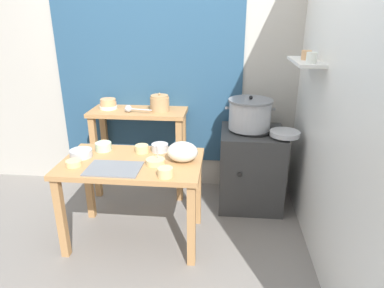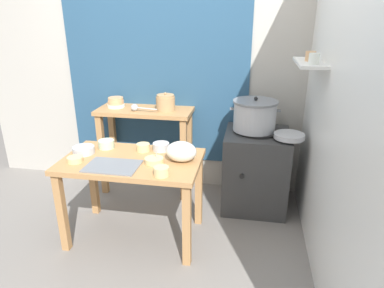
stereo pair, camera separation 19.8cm
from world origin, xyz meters
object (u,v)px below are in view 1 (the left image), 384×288
(prep_bowl_2, at_px, (155,161))
(prep_bowl_3, at_px, (142,148))
(wide_pan, at_px, (285,133))
(stove_block, at_px, (251,168))
(prep_table, at_px, (133,173))
(clay_pot, at_px, (160,103))
(prep_bowl_0, at_px, (74,163))
(prep_bowl_5, at_px, (103,146))
(steamer_pot, at_px, (250,114))
(prep_bowl_4, at_px, (165,172))
(prep_bowl_1, at_px, (81,153))
(plastic_bag, at_px, (182,152))
(ladle, at_px, (129,109))
(prep_bowl_6, at_px, (160,147))
(serving_tray, at_px, (114,169))
(back_shelf_table, at_px, (139,131))
(bowl_stack_enamel, at_px, (108,104))

(prep_bowl_2, xyz_separation_m, prep_bowl_3, (-0.16, 0.22, 0.01))
(wide_pan, bearing_deg, stove_block, 149.86)
(prep_table, relative_size, wide_pan, 4.14)
(clay_pot, height_order, prep_bowl_2, clay_pot)
(prep_bowl_0, distance_m, prep_bowl_5, 0.35)
(steamer_pot, bearing_deg, prep_bowl_4, -123.40)
(steamer_pot, xyz_separation_m, prep_bowl_1, (-1.38, -0.68, -0.17))
(prep_bowl_2, xyz_separation_m, prep_bowl_4, (0.11, -0.20, 0.01))
(prep_table, distance_m, plastic_bag, 0.44)
(plastic_bag, distance_m, prep_bowl_5, 0.71)
(ladle, bearing_deg, prep_bowl_5, -98.40)
(prep_bowl_5, bearing_deg, prep_bowl_4, -36.07)
(prep_table, xyz_separation_m, prep_bowl_1, (-0.43, 0.04, 0.14))
(prep_table, bearing_deg, clay_pot, 84.73)
(prep_bowl_0, xyz_separation_m, prep_bowl_3, (0.45, 0.31, 0.01))
(prep_bowl_2, distance_m, prep_bowl_3, 0.28)
(prep_bowl_2, height_order, prep_bowl_6, prep_bowl_2)
(stove_block, xyz_separation_m, prep_bowl_3, (-0.95, -0.52, 0.37))
(serving_tray, height_order, prep_bowl_0, prep_bowl_0)
(back_shelf_table, bearing_deg, stove_block, -6.54)
(ladle, bearing_deg, prep_bowl_2, -62.67)
(prep_table, xyz_separation_m, clay_pot, (0.08, 0.83, 0.37))
(ladle, distance_m, prep_bowl_1, 0.76)
(prep_table, relative_size, ladle, 3.99)
(prep_bowl_2, bearing_deg, prep_bowl_1, 172.30)
(stove_block, xyz_separation_m, prep_bowl_2, (-0.79, -0.74, 0.36))
(prep_table, relative_size, stove_block, 1.41)
(ladle, xyz_separation_m, serving_tray, (0.12, -0.92, -0.21))
(steamer_pot, relative_size, bowl_stack_enamel, 2.65)
(clay_pot, height_order, plastic_bag, clay_pot)
(serving_tray, bearing_deg, clay_pot, 80.51)
(steamer_pot, xyz_separation_m, prep_bowl_5, (-1.24, -0.53, -0.17))
(prep_bowl_5, bearing_deg, serving_tray, -60.66)
(clay_pot, bearing_deg, bowl_stack_enamel, 176.87)
(prep_bowl_0, bearing_deg, prep_bowl_3, 34.77)
(prep_table, height_order, back_shelf_table, back_shelf_table)
(stove_block, xyz_separation_m, prep_bowl_4, (-0.68, -0.95, 0.37))
(clay_pot, xyz_separation_m, prep_bowl_2, (0.12, -0.87, -0.23))
(serving_tray, height_order, plastic_bag, plastic_bag)
(bowl_stack_enamel, bearing_deg, prep_bowl_4, -55.23)
(ladle, distance_m, prep_bowl_2, 0.91)
(serving_tray, height_order, prep_bowl_5, prep_bowl_5)
(wide_pan, distance_m, prep_bowl_1, 1.76)
(plastic_bag, distance_m, prep_bowl_6, 0.29)
(steamer_pot, height_order, prep_bowl_2, steamer_pot)
(prep_bowl_5, relative_size, prep_bowl_6, 0.97)
(stove_block, bearing_deg, prep_bowl_3, -151.37)
(ladle, height_order, prep_bowl_6, ladle)
(plastic_bag, bearing_deg, bowl_stack_enamel, 135.92)
(prep_bowl_0, height_order, prep_bowl_5, prep_bowl_5)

